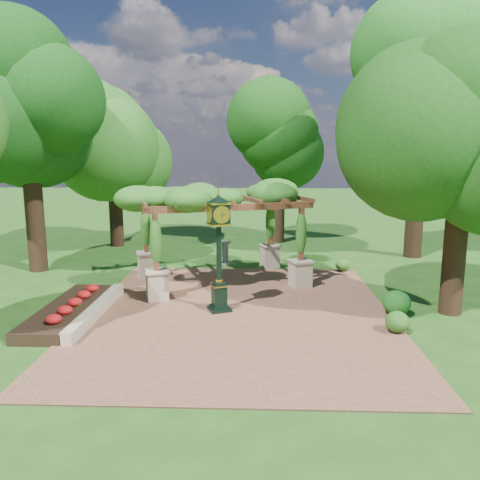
{
  "coord_description": "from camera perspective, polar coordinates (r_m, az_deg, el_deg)",
  "views": [
    {
      "loc": [
        0.6,
        -13.84,
        5.19
      ],
      "look_at": [
        0.0,
        2.5,
        2.2
      ],
      "focal_mm": 35.0,
      "sensor_mm": 36.0,
      "label": 1
    }
  ],
  "objects": [
    {
      "name": "border_wall",
      "position": [
        16.05,
        -17.09,
        -8.22
      ],
      "size": [
        0.35,
        5.0,
        0.4
      ],
      "primitive_type": "cube",
      "color": "#C6B793",
      "rests_on": "ground"
    },
    {
      "name": "shrub_back",
      "position": [
        21.5,
        12.39,
        -2.98
      ],
      "size": [
        0.75,
        0.75,
        0.56
      ],
      "primitive_type": "ellipsoid",
      "rotation": [
        0.0,
        0.0,
        0.25
      ],
      "color": "#2B5819",
      "rests_on": "brick_plaza"
    },
    {
      "name": "shrub_mid",
      "position": [
        16.18,
        18.55,
        -7.26
      ],
      "size": [
        0.92,
        0.92,
        0.81
      ],
      "primitive_type": "ellipsoid",
      "rotation": [
        0.0,
        0.0,
        -0.03
      ],
      "color": "#195116",
      "rests_on": "brick_plaza"
    },
    {
      "name": "pedestal_clock",
      "position": [
        15.31,
        -2.59,
        -0.3
      ],
      "size": [
        1.01,
        1.01,
        3.93
      ],
      "rotation": [
        0.0,
        0.0,
        0.4
      ],
      "color": "black",
      "rests_on": "brick_plaza"
    },
    {
      "name": "tree_west_near",
      "position": [
        22.69,
        -24.6,
        14.39
      ],
      "size": [
        4.88,
        4.88,
        10.42
      ],
      "color": "#342015",
      "rests_on": "ground"
    },
    {
      "name": "tree_east_near",
      "position": [
        16.43,
        25.6,
        10.49
      ],
      "size": [
        5.23,
        5.23,
        8.01
      ],
      "color": "#372116",
      "rests_on": "ground"
    },
    {
      "name": "tree_east_far",
      "position": [
        25.45,
        21.46,
        17.01
      ],
      "size": [
        6.29,
        6.29,
        12.27
      ],
      "color": "black",
      "rests_on": "ground"
    },
    {
      "name": "brick_plaza",
      "position": [
        15.73,
        -0.2,
        -8.83
      ],
      "size": [
        10.0,
        12.0,
        0.04
      ],
      "primitive_type": "cube",
      "color": "brown",
      "rests_on": "ground"
    },
    {
      "name": "tree_west_far",
      "position": [
        27.5,
        -15.28,
        11.75
      ],
      "size": [
        5.17,
        5.17,
        8.78
      ],
      "color": "#321E13",
      "rests_on": "ground"
    },
    {
      "name": "ground",
      "position": [
        14.8,
        -0.36,
        -10.17
      ],
      "size": [
        120.0,
        120.0,
        0.0
      ],
      "primitive_type": "plane",
      "color": "#1E4714",
      "rests_on": "ground"
    },
    {
      "name": "sundial",
      "position": [
        22.44,
        -1.83,
        -1.76
      ],
      "size": [
        0.61,
        0.61,
        1.09
      ],
      "rotation": [
        0.0,
        0.0,
        -0.0
      ],
      "color": "gray",
      "rests_on": "ground"
    },
    {
      "name": "shrub_front",
      "position": [
        14.67,
        18.61,
        -9.44
      ],
      "size": [
        0.81,
        0.81,
        0.63
      ],
      "primitive_type": "ellipsoid",
      "rotation": [
        0.0,
        0.0,
        0.17
      ],
      "color": "#265418",
      "rests_on": "brick_plaza"
    },
    {
      "name": "tree_north",
      "position": [
        27.84,
        4.81,
        12.22
      ],
      "size": [
        4.55,
        4.55,
        8.92
      ],
      "color": "#362415",
      "rests_on": "ground"
    },
    {
      "name": "flower_bed",
      "position": [
        16.37,
        -20.1,
        -8.11
      ],
      "size": [
        1.5,
        5.0,
        0.36
      ],
      "primitive_type": "cube",
      "color": "red",
      "rests_on": "ground"
    },
    {
      "name": "pergola",
      "position": [
        18.82,
        -2.45,
        4.79
      ],
      "size": [
        7.5,
        5.99,
        4.11
      ],
      "rotation": [
        0.0,
        0.0,
        0.34
      ],
      "color": "#B9AB89",
      "rests_on": "brick_plaza"
    }
  ]
}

